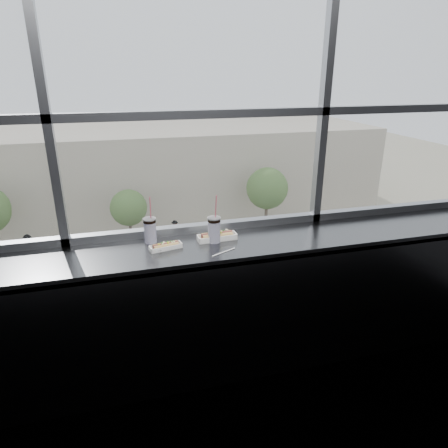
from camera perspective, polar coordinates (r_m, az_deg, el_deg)
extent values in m
plane|color=black|center=(3.42, -3.27, -9.58)|extent=(6.00, 0.00, 6.00)
plane|color=silver|center=(2.96, -4.10, 21.20)|extent=(6.00, 0.00, 6.00)
cube|color=#57585A|center=(2.94, -2.35, -3.50)|extent=(6.00, 0.55, 0.06)
cube|color=#57585A|center=(2.99, -1.07, -14.62)|extent=(6.00, 0.04, 1.04)
cube|color=white|center=(2.88, -8.31, -3.50)|extent=(0.24, 0.12, 0.01)
cube|color=white|center=(2.88, -8.32, -3.22)|extent=(0.24, 0.12, 0.03)
cylinder|color=tan|center=(2.88, -8.33, -3.10)|extent=(0.18, 0.07, 0.04)
cylinder|color=brown|center=(2.87, -8.34, -2.90)|extent=(0.19, 0.06, 0.03)
cube|color=white|center=(3.01, -1.00, -2.20)|extent=(0.30, 0.11, 0.01)
cube|color=white|center=(3.00, -1.00, -1.85)|extent=(0.30, 0.11, 0.04)
cylinder|color=tan|center=(3.00, -1.00, -1.70)|extent=(0.23, 0.06, 0.05)
cylinder|color=brown|center=(2.99, -1.00, -1.46)|extent=(0.24, 0.04, 0.03)
cylinder|color=white|center=(2.98, -10.51, -0.98)|extent=(0.09, 0.09, 0.18)
cylinder|color=black|center=(2.95, -10.61, 0.44)|extent=(0.09, 0.09, 0.02)
cylinder|color=silver|center=(2.95, -10.63, 0.71)|extent=(0.10, 0.10, 0.01)
cylinder|color=#CE4D62|center=(2.91, -10.47, 2.18)|extent=(0.01, 0.05, 0.19)
cylinder|color=white|center=(2.94, -1.42, -0.90)|extent=(0.09, 0.09, 0.18)
cylinder|color=black|center=(2.91, -1.44, 0.58)|extent=(0.10, 0.10, 0.02)
cylinder|color=silver|center=(2.90, -1.44, 0.86)|extent=(0.10, 0.10, 0.01)
cylinder|color=#CE4D62|center=(2.87, -1.17, 2.38)|extent=(0.01, 0.05, 0.19)
cylinder|color=white|center=(2.80, -0.04, -4.03)|extent=(0.19, 0.10, 0.01)
ellipsoid|color=silver|center=(2.87, -9.55, -3.48)|extent=(0.11, 0.08, 0.03)
plane|color=#A09980|center=(48.25, -13.90, 4.50)|extent=(120.00, 120.00, 0.00)
cube|color=black|center=(26.46, -11.98, -9.48)|extent=(80.00, 10.00, 0.06)
cube|color=#A09980|center=(33.62, -12.91, -2.70)|extent=(80.00, 6.00, 0.04)
cube|color=#B6AB97|center=(41.93, -14.09, 7.69)|extent=(50.00, 14.00, 8.00)
imported|color=black|center=(23.01, -25.71, -13.22)|extent=(3.33, 6.55, 2.10)
imported|color=navy|center=(26.09, 17.65, -7.90)|extent=(2.93, 6.23, 2.02)
imported|color=white|center=(32.63, 11.50, -1.03)|extent=(3.29, 7.14, 2.33)
imported|color=silver|center=(23.52, 4.17, -10.30)|extent=(2.78, 6.07, 1.98)
imported|color=maroon|center=(29.59, -9.81, -3.54)|extent=(2.97, 6.40, 2.09)
imported|color=#66605B|center=(33.73, -7.03, -0.48)|extent=(0.62, 0.82, 1.85)
imported|color=#66605B|center=(33.49, -26.19, -2.51)|extent=(0.71, 0.95, 2.13)
imported|color=#66605B|center=(32.15, -12.54, -1.80)|extent=(0.90, 0.67, 2.02)
cylinder|color=#47382B|center=(33.21, -13.18, -1.01)|extent=(0.22, 0.22, 2.20)
sphere|color=#517936|center=(32.52, -13.47, 2.28)|extent=(2.93, 2.93, 2.93)
cylinder|color=#47382B|center=(35.28, 6.02, 1.22)|extent=(0.27, 0.27, 2.70)
sphere|color=#517936|center=(34.52, 6.18, 5.09)|extent=(3.60, 3.60, 3.60)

